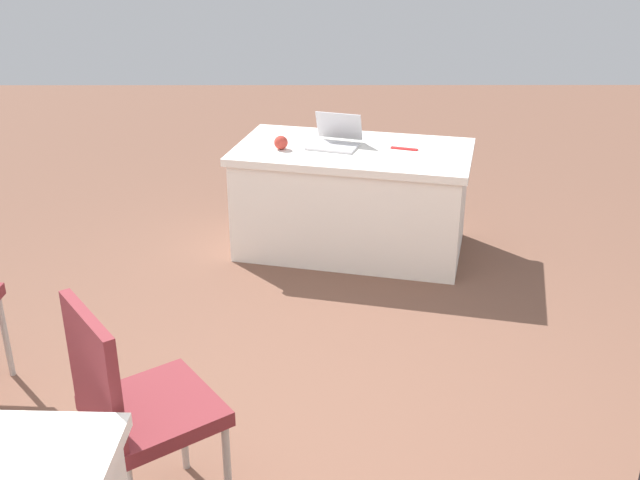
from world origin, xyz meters
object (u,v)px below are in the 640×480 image
Objects in this scene: yarn_ball at (281,142)px; chair_tucked_right at (134,402)px; laptop_silver at (335,140)px; scissors_red at (404,149)px; table_foreground at (352,199)px.

chair_tucked_right is at bearing 80.51° from yarn_ball.
laptop_silver is 2.18× the size of scissors_red.
laptop_silver reaches higher than table_foreground.
yarn_ball reaches higher than scissors_red.
chair_tucked_right is 2.74m from laptop_silver.
chair_tucked_right is 2.83m from scissors_red.
laptop_silver is 4.31× the size of yarn_ball.
laptop_silver is at bearing -167.97° from yarn_ball.
table_foreground is 0.49m from scissors_red.
table_foreground is at bearing 124.99° from chair_tucked_right.
table_foreground is 18.75× the size of yarn_ball.
scissors_red is (-0.34, 0.02, 0.36)m from table_foreground.
yarn_ball is at bearing -161.89° from scissors_red.
scissors_red is at bearing -171.81° from laptop_silver.
yarn_ball is at bearing 134.87° from chair_tucked_right.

